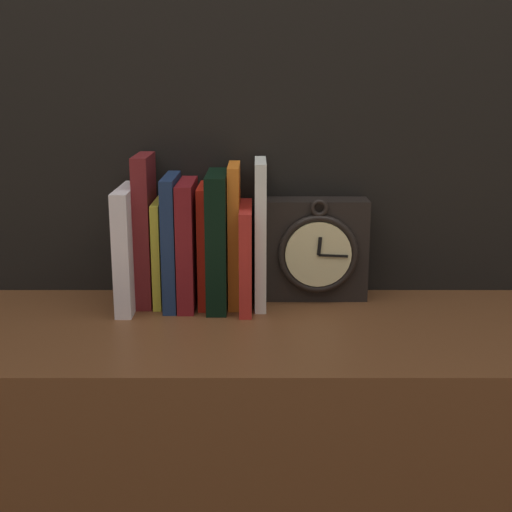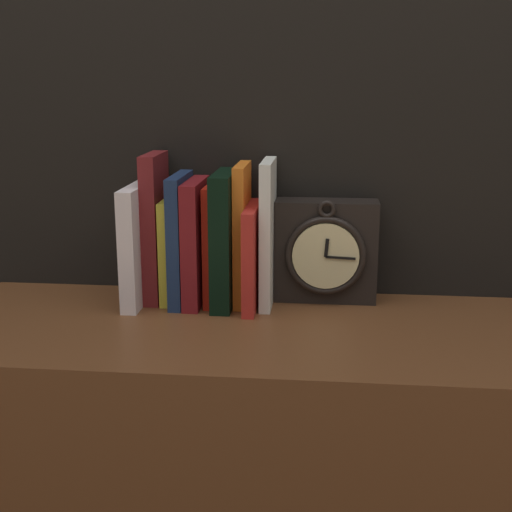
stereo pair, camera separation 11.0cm
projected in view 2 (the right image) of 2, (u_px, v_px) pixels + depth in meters
wall_back at (269, 92)px, 1.25m from camera, size 6.00×0.05×2.60m
clock at (326, 251)px, 1.24m from camera, size 0.18×0.08×0.18m
book_slot0_white at (138, 244)px, 1.23m from camera, size 0.03×0.16×0.21m
book_slot1_maroon at (156, 228)px, 1.24m from camera, size 0.03×0.11×0.26m
book_slot2_yellow at (169, 250)px, 1.25m from camera, size 0.01×0.11×0.18m
book_slot3_navy at (181, 239)px, 1.23m from camera, size 0.02×0.14×0.22m
book_slot4_maroon at (196, 242)px, 1.23m from camera, size 0.03×0.14×0.21m
book_slot5_red at (212, 244)px, 1.23m from camera, size 0.01×0.12×0.21m
book_slot6_black at (225, 239)px, 1.22m from camera, size 0.03×0.14×0.23m
book_slot7_orange at (242, 234)px, 1.23m from camera, size 0.02×0.12×0.24m
book_slot8_red at (253, 256)px, 1.21m from camera, size 0.02×0.16×0.17m
book_slot9_white at (268, 233)px, 1.22m from camera, size 0.02×0.13×0.25m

